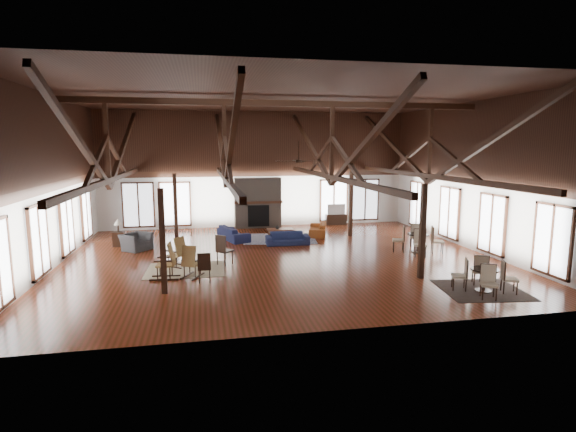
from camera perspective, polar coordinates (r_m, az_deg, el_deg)
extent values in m
plane|color=maroon|center=(17.22, -1.04, -5.31)|extent=(16.00, 16.00, 0.00)
cube|color=black|center=(16.80, -1.10, 14.96)|extent=(16.00, 14.00, 0.02)
cube|color=silver|center=(23.66, -4.01, 5.89)|extent=(16.00, 0.02, 6.00)
cube|color=silver|center=(9.95, 5.90, 1.81)|extent=(16.00, 0.02, 6.00)
cube|color=silver|center=(17.27, -28.28, 3.77)|extent=(0.02, 14.00, 6.00)
cube|color=silver|center=(19.76, 22.52, 4.66)|extent=(0.02, 14.00, 6.00)
cube|color=black|center=(16.77, -1.10, 14.11)|extent=(15.60, 0.18, 0.22)
cube|color=black|center=(16.78, -21.75, 4.25)|extent=(0.16, 13.70, 0.18)
cube|color=black|center=(16.75, -22.01, 8.86)|extent=(0.14, 0.14, 2.70)
cube|color=black|center=(20.19, -20.12, 8.49)|extent=(0.15, 7.07, 3.12)
cube|color=black|center=(13.32, -24.82, 8.31)|extent=(0.15, 7.07, 3.12)
cube|color=black|center=(16.52, -7.94, 4.73)|extent=(0.16, 13.70, 0.18)
cube|color=black|center=(16.48, -8.05, 9.41)|extent=(0.14, 0.14, 2.70)
cube|color=black|center=(19.97, -8.58, 8.93)|extent=(0.15, 7.07, 3.12)
cube|color=black|center=(12.98, -7.21, 9.06)|extent=(0.15, 7.07, 3.12)
cube|color=black|center=(17.20, 5.53, 4.93)|extent=(0.16, 13.70, 0.18)
cube|color=black|center=(17.16, 5.60, 9.43)|extent=(0.14, 0.14, 2.70)
cube|color=black|center=(20.54, 2.78, 9.01)|extent=(0.15, 7.07, 3.12)
cube|color=black|center=(13.84, 9.77, 8.98)|extent=(0.15, 7.07, 3.12)
cube|color=black|center=(18.73, 17.39, 4.89)|extent=(0.16, 13.70, 0.18)
cube|color=black|center=(18.69, 17.59, 9.02)|extent=(0.14, 0.14, 2.70)
cube|color=black|center=(21.84, 13.15, 8.78)|extent=(0.15, 7.07, 3.12)
cube|color=black|center=(15.70, 23.70, 8.34)|extent=(0.15, 7.07, 3.12)
cube|color=black|center=(13.27, -15.63, -3.16)|extent=(0.16, 0.16, 3.05)
cube|color=black|center=(14.91, 16.70, -1.91)|extent=(0.16, 0.16, 3.05)
cube|color=black|center=(20.16, -14.08, 0.92)|extent=(0.16, 0.16, 3.05)
cube|color=black|center=(21.27, 7.97, 1.50)|extent=(0.16, 0.16, 3.05)
cube|color=#64584C|center=(23.49, -3.87, 1.70)|extent=(2.40, 0.62, 2.60)
cube|color=black|center=(23.27, -3.76, 0.02)|extent=(1.10, 0.06, 1.10)
cube|color=#32190F|center=(23.21, -3.79, 1.74)|extent=(2.50, 0.20, 0.12)
cylinder|color=black|center=(15.82, 1.35, 8.26)|extent=(0.04, 0.04, 0.70)
cylinder|color=black|center=(15.82, 1.35, 6.99)|extent=(0.20, 0.20, 0.10)
cube|color=black|center=(15.93, 2.94, 6.99)|extent=(0.70, 0.12, 0.02)
cube|color=black|center=(16.26, 1.01, 7.04)|extent=(0.12, 0.70, 0.02)
cube|color=black|center=(15.73, -0.26, 6.98)|extent=(0.70, 0.12, 0.02)
cube|color=black|center=(15.38, 1.71, 6.94)|extent=(0.12, 0.70, 0.02)
imported|color=#181F42|center=(19.44, -0.07, -2.85)|extent=(1.88, 0.78, 0.54)
imported|color=#161A3D|center=(20.58, -6.93, -2.18)|extent=(2.21, 1.44, 0.60)
imported|color=brown|center=(21.64, 3.77, -1.62)|extent=(2.10, 1.30, 0.57)
cube|color=brown|center=(20.67, -1.02, -1.72)|extent=(1.19, 0.62, 0.06)
cube|color=brown|center=(20.44, -2.29, -2.49)|extent=(0.06, 0.06, 0.39)
cube|color=brown|center=(20.82, -2.45, -2.28)|extent=(0.06, 0.06, 0.39)
cube|color=brown|center=(20.61, 0.44, -2.39)|extent=(0.06, 0.06, 0.39)
cube|color=brown|center=(20.99, 0.23, -2.19)|extent=(0.06, 0.06, 0.39)
imported|color=#B2B2B2|center=(20.62, -1.36, -1.39)|extent=(0.22, 0.22, 0.20)
imported|color=#2A2A2C|center=(19.42, -18.71, -3.11)|extent=(1.40, 1.41, 0.69)
cube|color=black|center=(20.45, -20.69, -2.74)|extent=(0.46, 0.46, 0.62)
cylinder|color=black|center=(20.36, -20.76, -1.37)|extent=(0.08, 0.08, 0.37)
cone|color=beige|center=(20.32, -20.80, -0.69)|extent=(0.33, 0.33, 0.27)
cube|color=olive|center=(16.39, -14.02, -4.82)|extent=(0.65, 0.65, 0.05)
cube|color=olive|center=(16.17, -13.50, -3.81)|extent=(0.45, 0.48, 0.68)
cube|color=black|center=(16.35, -14.45, -6.28)|extent=(0.66, 0.59, 0.05)
cube|color=black|center=(16.62, -13.49, -6.00)|extent=(0.66, 0.59, 0.05)
cube|color=olive|center=(14.99, -12.07, -6.03)|extent=(0.63, 0.62, 0.05)
cube|color=olive|center=(14.73, -12.50, -5.01)|extent=(0.50, 0.38, 0.68)
cube|color=black|center=(15.19, -12.68, -7.38)|extent=(0.42, 0.77, 0.05)
cube|color=black|center=(15.01, -11.35, -7.53)|extent=(0.42, 0.77, 0.05)
cube|color=olive|center=(14.98, -15.40, -6.02)|extent=(0.54, 0.56, 0.05)
cube|color=olive|center=(14.86, -14.55, -4.70)|extent=(0.25, 0.53, 0.74)
cube|color=black|center=(14.89, -15.47, -7.81)|extent=(0.91, 0.14, 0.05)
cube|color=black|center=(15.30, -15.19, -7.35)|extent=(0.91, 0.14, 0.05)
cube|color=black|center=(16.29, -8.04, -4.41)|extent=(0.66, 0.66, 0.06)
cube|color=black|center=(16.07, -8.55, -3.50)|extent=(0.37, 0.35, 0.61)
cylinder|color=black|center=(16.35, -8.02, -5.26)|extent=(0.04, 0.04, 0.50)
cube|color=black|center=(14.39, -10.58, -6.53)|extent=(0.41, 0.41, 0.05)
cube|color=black|center=(14.14, -10.61, -5.71)|extent=(0.41, 0.04, 0.53)
cylinder|color=black|center=(14.44, -10.55, -7.36)|extent=(0.03, 0.03, 0.43)
cylinder|color=black|center=(14.35, 23.70, -6.23)|extent=(0.78, 0.78, 0.04)
cylinder|color=black|center=(14.43, 23.62, -7.47)|extent=(0.10, 0.10, 0.64)
cylinder|color=black|center=(14.52, 23.54, -8.69)|extent=(0.47, 0.47, 0.04)
cylinder|color=black|center=(18.69, 16.20, -2.24)|extent=(0.86, 0.86, 0.04)
cylinder|color=black|center=(18.76, 16.15, -3.31)|extent=(0.10, 0.10, 0.71)
cylinder|color=black|center=(18.83, 16.10, -4.37)|extent=(0.52, 0.52, 0.04)
imported|color=#B2B2B2|center=(14.23, 23.54, -6.04)|extent=(0.14, 0.14, 0.11)
imported|color=#B2B2B2|center=(18.74, 16.19, -2.01)|extent=(0.13, 0.13, 0.09)
cube|color=black|center=(24.60, 6.08, -0.41)|extent=(1.11, 0.42, 0.56)
imported|color=#B2B2B2|center=(24.51, 6.10, 0.88)|extent=(0.98, 0.14, 0.57)
cube|color=tan|center=(15.96, -12.87, -6.67)|extent=(2.70, 2.16, 0.01)
cube|color=#171A41|center=(20.70, -1.07, -2.88)|extent=(3.53, 2.83, 0.01)
cube|color=black|center=(14.63, 23.36, -8.60)|extent=(2.61, 2.43, 0.01)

